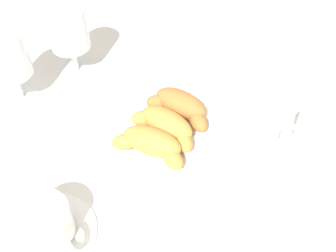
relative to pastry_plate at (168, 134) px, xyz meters
The scene contains 9 objects.
ground_plane 0.02m from the pastry_plate, 11.49° to the left, with size 2.20×2.20×0.00m, color silver.
pastry_plate is the anchor object (origin of this frame).
croissant_large 0.05m from the pastry_plate, 77.15° to the right, with size 0.14×0.07×0.04m.
croissant_small 0.03m from the pastry_plate, 94.77° to the left, with size 0.14×0.07×0.04m.
croissant_extra 0.06m from the pastry_plate, 102.84° to the left, with size 0.13×0.09×0.04m.
coffee_cup_near 0.25m from the pastry_plate, 90.93° to the left, with size 0.14×0.14×0.06m.
coffee_cup_far 0.25m from the pastry_plate, 141.66° to the right, with size 0.14×0.14×0.06m.
juice_glass_left 0.28m from the pastry_plate, ahead, with size 0.08×0.08×0.14m.
juice_glass_right 0.31m from the pastry_plate, 22.74° to the left, with size 0.08×0.08×0.14m.
Camera 1 is at (-0.33, 0.34, 0.52)m, focal length 42.58 mm.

